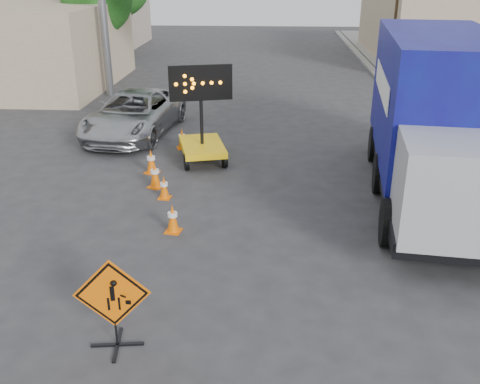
# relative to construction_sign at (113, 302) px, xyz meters

# --- Properties ---
(ground) EXTENTS (100.00, 100.00, 0.00)m
(ground) POSITION_rel_construction_sign_xyz_m (1.14, 0.17, -0.86)
(ground) COLOR #2D2D30
(ground) RESTS_ON ground
(curb_right) EXTENTS (0.40, 60.00, 0.12)m
(curb_right) POSITION_rel_construction_sign_xyz_m (8.34, 15.17, -0.80)
(curb_right) COLOR gray
(curb_right) RESTS_ON ground
(sidewalk_right) EXTENTS (4.00, 60.00, 0.15)m
(sidewalk_right) POSITION_rel_construction_sign_xyz_m (10.64, 15.17, -0.78)
(sidewalk_right) COLOR gray
(sidewalk_right) RESTS_ON ground
(storefront_left_far) EXTENTS (12.00, 10.00, 4.40)m
(storefront_left_far) POSITION_rel_construction_sign_xyz_m (-13.86, 34.17, 1.34)
(storefront_left_far) COLOR #A6958A
(storefront_left_far) RESTS_ON ground
(building_right_far) EXTENTS (10.00, 14.00, 4.60)m
(building_right_far) POSITION_rel_construction_sign_xyz_m (14.14, 30.17, 1.44)
(building_right_far) COLOR tan
(building_right_far) RESTS_ON ground
(construction_sign) EXTENTS (1.22, 0.87, 1.63)m
(construction_sign) POSITION_rel_construction_sign_xyz_m (0.00, 0.00, 0.00)
(construction_sign) COLOR black
(construction_sign) RESTS_ON ground
(arrow_board) EXTENTS (1.89, 2.40, 3.05)m
(arrow_board) POSITION_rel_construction_sign_xyz_m (0.27, 9.07, -0.18)
(arrow_board) COLOR yellow
(arrow_board) RESTS_ON ground
(pickup_truck) EXTENTS (3.23, 5.86, 1.56)m
(pickup_truck) POSITION_rel_construction_sign_xyz_m (-2.57, 11.81, -0.08)
(pickup_truck) COLOR #A7ABAF
(pickup_truck) RESTS_ON ground
(box_truck) EXTENTS (3.62, 9.15, 4.22)m
(box_truck) POSITION_rel_construction_sign_xyz_m (6.67, 6.67, 1.06)
(box_truck) COLOR black
(box_truck) RESTS_ON ground
(cone_a) EXTENTS (0.41, 0.41, 0.70)m
(cone_a) POSITION_rel_construction_sign_xyz_m (0.20, 4.11, -0.51)
(cone_a) COLOR #F26405
(cone_a) RESTS_ON ground
(cone_b) EXTENTS (0.35, 0.35, 0.64)m
(cone_b) POSITION_rel_construction_sign_xyz_m (-0.38, 6.05, -0.54)
(cone_b) COLOR #F26405
(cone_b) RESTS_ON ground
(cone_c) EXTENTS (0.49, 0.49, 0.75)m
(cone_c) POSITION_rel_construction_sign_xyz_m (-0.78, 6.80, -0.49)
(cone_c) COLOR #F26405
(cone_c) RESTS_ON ground
(cone_d) EXTENTS (0.49, 0.49, 0.75)m
(cone_d) POSITION_rel_construction_sign_xyz_m (-1.13, 7.90, -0.49)
(cone_d) COLOR #F26405
(cone_d) RESTS_ON ground
(cone_e) EXTENTS (0.47, 0.47, 0.71)m
(cone_e) POSITION_rel_construction_sign_xyz_m (-0.58, 10.27, -0.51)
(cone_e) COLOR #F26405
(cone_e) RESTS_ON ground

